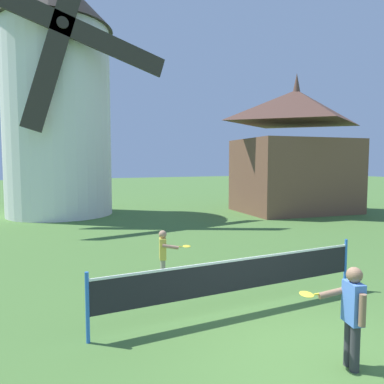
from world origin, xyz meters
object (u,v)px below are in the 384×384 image
Objects in this scene: tennis_net at (239,275)px; chapel at (295,153)px; player_near at (351,312)px; player_far at (164,253)px; windmill at (57,91)px.

chapel is at bearing 44.97° from tennis_net.
tennis_net is at bearing 98.44° from player_near.
player_far is (-0.98, 4.31, -0.09)m from player_near.
player_far is (1.00, -12.48, -5.72)m from windmill.
chapel reaches higher than player_far.
player_far is at bearing 107.31° from tennis_net.
chapel is at bearing 36.71° from player_far.
tennis_net is 14.73m from chapel.
windmill reaches higher than tennis_net.
windmill is 2.46× the size of tennis_net.
player_near is 1.14× the size of player_far.
tennis_net is 4.54× the size of player_far.
chapel is at bearing -20.01° from windmill.
player_near is at bearing -128.60° from chapel.
tennis_net is 3.98× the size of player_near.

